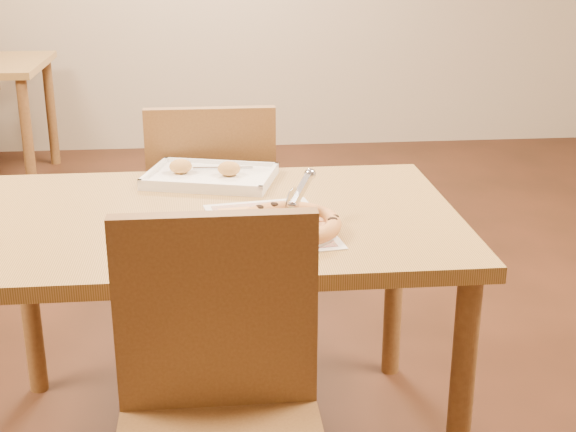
{
  "coord_description": "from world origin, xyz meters",
  "views": [
    {
      "loc": [
        -0.0,
        -2.01,
        1.43
      ],
      "look_at": [
        0.18,
        -0.17,
        0.77
      ],
      "focal_mm": 50.0,
      "sensor_mm": 36.0,
      "label": 1
    }
  ],
  "objects": [
    {
      "name": "pizza",
      "position": [
        0.18,
        -0.17,
        0.75
      ],
      "size": [
        0.26,
        0.26,
        0.04
      ],
      "rotation": [
        0.0,
        0.0,
        0.01
      ],
      "color": "#D78749",
      "rests_on": "plate"
    },
    {
      "name": "chair_far",
      "position": [
        -0.0,
        0.6,
        0.57
      ],
      "size": [
        0.42,
        0.42,
        0.47
      ],
      "rotation": [
        0.0,
        0.0,
        3.14
      ],
      "color": "brown",
      "rests_on": "ground"
    },
    {
      "name": "chair_near",
      "position": [
        0.0,
        -0.6,
        0.57
      ],
      "size": [
        0.42,
        0.42,
        0.47
      ],
      "color": "brown",
      "rests_on": "ground"
    },
    {
      "name": "appetizer_tray",
      "position": [
        -0.01,
        0.3,
        0.74
      ],
      "size": [
        0.42,
        0.34,
        0.06
      ],
      "rotation": [
        0.0,
        0.0,
        -0.27
      ],
      "color": "white",
      "rests_on": "dining_table"
    },
    {
      "name": "plate",
      "position": [
        0.18,
        -0.17,
        0.73
      ],
      "size": [
        0.3,
        0.3,
        0.01
      ],
      "primitive_type": "cylinder",
      "rotation": [
        0.0,
        0.0,
        0.31
      ],
      "color": "silver",
      "rests_on": "dining_table"
    },
    {
      "name": "dining_table",
      "position": [
        0.0,
        0.0,
        0.63
      ],
      "size": [
        1.3,
        0.85,
        0.72
      ],
      "color": "#A37B41",
      "rests_on": "ground"
    },
    {
      "name": "pizza_cutter",
      "position": [
        0.21,
        -0.13,
        0.81
      ],
      "size": [
        0.09,
        0.16,
        0.1
      ],
      "rotation": [
        0.0,
        0.0,
        1.09
      ],
      "color": "silver",
      "rests_on": "pizza"
    },
    {
      "name": "menu",
      "position": [
        0.14,
        -0.11,
        0.72
      ],
      "size": [
        0.34,
        0.44,
        0.0
      ],
      "primitive_type": "cube",
      "rotation": [
        0.0,
        0.0,
        0.15
      ],
      "color": "silver",
      "rests_on": "dining_table"
    }
  ]
}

